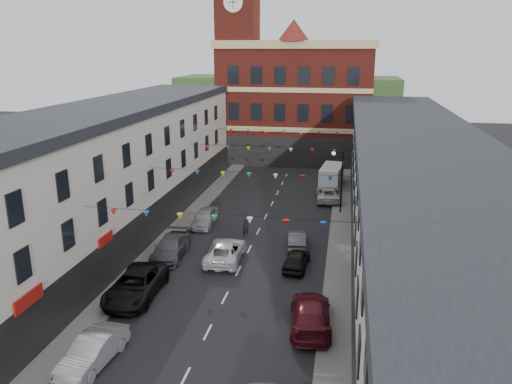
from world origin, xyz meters
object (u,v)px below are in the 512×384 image
Objects in this scene: street_lamp at (339,174)px; car_left_d at (171,247)px; car_right_f at (328,194)px; pedestrian at (246,228)px; white_van at (331,177)px; car_left_c at (136,285)px; car_left_b at (93,351)px; car_right_e at (297,239)px; car_right_d at (296,259)px; car_right_c at (310,314)px; car_left_e at (205,217)px; moving_car at (225,251)px.

street_lamp reaches higher than car_left_d.
pedestrian reaches higher than car_right_f.
car_left_c is at bearing -105.64° from white_van.
car_left_b is 18.91m from car_right_e.
car_left_b reaches higher than car_right_d.
car_left_b is 0.77× the size of car_left_c.
car_right_e is at bearing -85.81° from car_right_c.
car_left_d is at bearing 52.38° from car_right_f.
car_left_e is 0.85× the size of car_right_f.
pedestrian reaches higher than moving_car.
car_left_e is at bearing 85.68° from car_left_c.
car_left_c is 7.70m from moving_car.
car_right_d is at bearing -101.49° from street_lamp.
street_lamp is at bearing 100.31° from car_right_f.
car_left_b is at bearing 67.03° from car_right_f.
white_van is at bearing -95.35° from car_right_c.
pedestrian reaches higher than car_left_e.
car_right_c is at bearing 94.05° from car_right_e.
car_left_c is 1.07× the size of car_right_c.
white_van is (10.34, 35.22, 0.46)m from car_left_b.
car_right_c is at bearing -92.95° from street_lamp.
car_right_e is at bearing -24.31° from car_left_e.
street_lamp is at bearing -113.75° from car_right_e.
car_right_d is at bearing 61.78° from car_left_b.
pedestrian is (0.52, 5.04, 0.00)m from moving_car.
white_van is at bearing 53.25° from pedestrian.
pedestrian is (4.69, 11.51, -0.07)m from car_left_c.
car_left_c reaches higher than car_right_e.
car_left_e is 1.13× the size of car_right_d.
white_van is at bearing 95.77° from street_lamp.
car_right_e is 13.07m from car_right_f.
street_lamp reaches higher than car_right_e.
car_left_c reaches higher than car_left_e.
car_left_b is 0.83× the size of white_van.
car_left_d reaches higher than car_right_d.
pedestrian is at bearing -28.00° from car_left_e.
car_left_d is 19.90m from car_right_f.
car_left_c is 1.52× the size of car_right_d.
car_right_c reaches higher than car_right_f.
car_right_c is 1.02× the size of moving_car.
car_left_e and moving_car have the same top height.
car_right_e is 2.58× the size of pedestrian.
car_right_f is at bearing -103.65° from car_right_e.
car_right_f is at bearing 76.62° from car_left_b.
white_van reaches higher than pedestrian.
white_van is at bearing 79.16° from car_left_b.
street_lamp is 1.36× the size of car_left_e.
moving_car is (4.17, 0.10, -0.01)m from car_left_d.
car_right_f is 17.84m from moving_car.
car_right_d is at bearing 80.69° from car_right_f.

